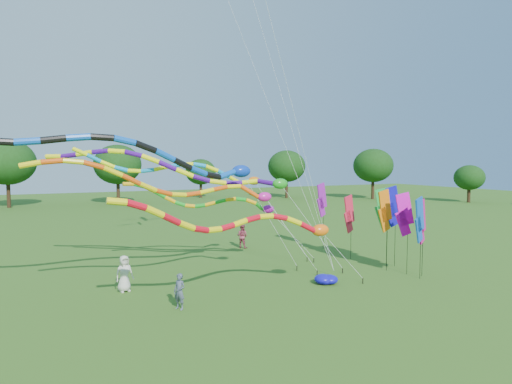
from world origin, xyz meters
name	(u,v)px	position (x,y,z in m)	size (l,w,h in m)	color
ground	(341,304)	(0.00, 0.00, 0.00)	(160.00, 160.00, 0.00)	#245917
tree_ring	(454,185)	(2.18, -3.94, 5.48)	(118.38, 115.65, 9.70)	#382314
tube_kite_red	(256,223)	(-3.47, 1.60, 3.64)	(12.57, 1.92, 5.62)	black
tube_kite_orange	(187,186)	(-5.80, 4.11, 5.21)	(14.10, 1.66, 7.06)	black
tube_kite_purple	(193,171)	(-4.51, 7.44, 5.83)	(14.82, 6.46, 7.67)	black
tube_kite_blue	(153,158)	(-7.29, 4.47, 6.54)	(16.51, 2.33, 8.27)	black
tube_kite_cyan	(193,172)	(-4.30, 8.16, 5.77)	(13.31, 1.78, 7.58)	black
tube_kite_green	(219,202)	(-2.63, 8.35, 3.98)	(11.09, 2.29, 5.74)	black
banner_pole_orange	(385,211)	(5.75, 3.65, 3.53)	(1.16, 0.22, 4.80)	black
banner_pole_red	(349,214)	(5.73, 6.89, 2.99)	(1.13, 0.45, 4.25)	black
banner_pole_magenta_a	(404,214)	(6.26, 2.66, 3.41)	(1.14, 0.37, 4.67)	black
banner_pole_magenta_b	(422,222)	(6.73, 1.83, 3.07)	(1.09, 0.56, 4.33)	black
banner_pole_green	(383,208)	(6.49, 4.58, 3.55)	(1.10, 0.52, 4.82)	black
banner_pole_blue_b	(393,207)	(6.95, 4.31, 3.67)	(1.16, 0.11, 4.93)	black
banner_pole_violet	(322,200)	(5.95, 10.31, 3.61)	(1.12, 0.47, 4.88)	black
banner_pole_blue_a	(419,220)	(6.17, 1.47, 3.25)	(1.11, 0.51, 4.51)	black
blue_nylon_heap	(326,278)	(1.37, 3.12, 0.23)	(1.52, 1.17, 0.51)	#120DB5
person_a	(124,274)	(-8.43, 6.11, 0.89)	(0.87, 0.57, 1.79)	beige
person_b	(180,291)	(-6.68, 2.48, 0.78)	(0.57, 0.37, 1.56)	#424C5D
person_c	(242,236)	(1.05, 13.39, 0.88)	(0.85, 0.67, 1.76)	#953648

